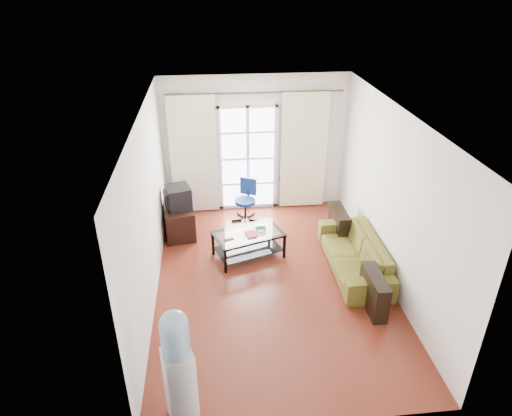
{
  "coord_description": "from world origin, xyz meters",
  "views": [
    {
      "loc": [
        -0.87,
        -5.81,
        4.43
      ],
      "look_at": [
        -0.22,
        0.35,
        1.13
      ],
      "focal_mm": 32.0,
      "sensor_mm": 36.0,
      "label": 1
    }
  ],
  "objects_px": {
    "sofa": "(354,254)",
    "water_cooler": "(178,365)",
    "coffee_table": "(248,241)",
    "task_chair": "(246,208)",
    "crt_tv": "(177,197)",
    "tv_stand": "(179,221)"
  },
  "relations": [
    {
      "from": "crt_tv",
      "to": "task_chair",
      "type": "height_order",
      "value": "crt_tv"
    },
    {
      "from": "crt_tv",
      "to": "water_cooler",
      "type": "relative_size",
      "value": 0.36
    },
    {
      "from": "task_chair",
      "to": "water_cooler",
      "type": "bearing_deg",
      "value": -79.04
    },
    {
      "from": "sofa",
      "to": "tv_stand",
      "type": "xyz_separation_m",
      "value": [
        -2.89,
        1.4,
        -0.0
      ]
    },
    {
      "from": "crt_tv",
      "to": "task_chair",
      "type": "bearing_deg",
      "value": 4.51
    },
    {
      "from": "sofa",
      "to": "water_cooler",
      "type": "bearing_deg",
      "value": -46.24
    },
    {
      "from": "sofa",
      "to": "task_chair",
      "type": "relative_size",
      "value": 2.39
    },
    {
      "from": "sofa",
      "to": "coffee_table",
      "type": "height_order",
      "value": "sofa"
    },
    {
      "from": "task_chair",
      "to": "water_cooler",
      "type": "height_order",
      "value": "water_cooler"
    },
    {
      "from": "crt_tv",
      "to": "water_cooler",
      "type": "height_order",
      "value": "water_cooler"
    },
    {
      "from": "coffee_table",
      "to": "tv_stand",
      "type": "xyz_separation_m",
      "value": [
        -1.2,
        0.86,
        -0.01
      ]
    },
    {
      "from": "sofa",
      "to": "task_chair",
      "type": "xyz_separation_m",
      "value": [
        -1.62,
        1.84,
        -0.04
      ]
    },
    {
      "from": "tv_stand",
      "to": "task_chair",
      "type": "distance_m",
      "value": 1.34
    },
    {
      "from": "water_cooler",
      "to": "coffee_table",
      "type": "bearing_deg",
      "value": 54.38
    },
    {
      "from": "sofa",
      "to": "tv_stand",
      "type": "relative_size",
      "value": 2.53
    },
    {
      "from": "tv_stand",
      "to": "sofa",
      "type": "bearing_deg",
      "value": -33.78
    },
    {
      "from": "coffee_table",
      "to": "task_chair",
      "type": "distance_m",
      "value": 1.3
    },
    {
      "from": "coffee_table",
      "to": "crt_tv",
      "type": "relative_size",
      "value": 2.39
    },
    {
      "from": "sofa",
      "to": "crt_tv",
      "type": "bearing_deg",
      "value": -115.25
    },
    {
      "from": "sofa",
      "to": "water_cooler",
      "type": "height_order",
      "value": "water_cooler"
    },
    {
      "from": "sofa",
      "to": "task_chair",
      "type": "height_order",
      "value": "task_chair"
    },
    {
      "from": "coffee_table",
      "to": "crt_tv",
      "type": "height_order",
      "value": "crt_tv"
    }
  ]
}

